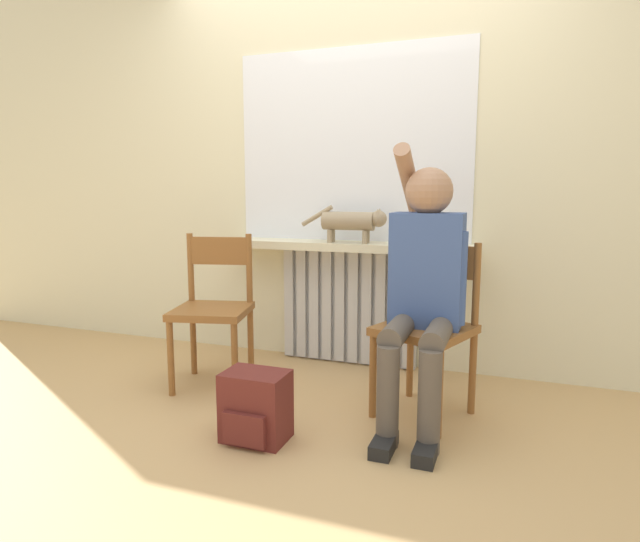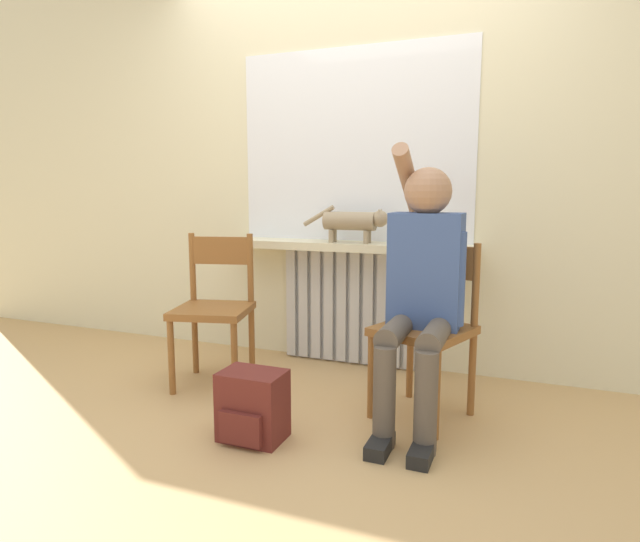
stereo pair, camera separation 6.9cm
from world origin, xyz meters
TOP-DOWN VIEW (x-y plane):
  - ground_plane at (0.00, 0.00)m, footprint 12.00×12.00m
  - wall_with_window at (0.00, 1.23)m, footprint 7.00×0.06m
  - radiator at (-0.00, 1.15)m, footprint 0.89×0.08m
  - windowsill at (0.00, 1.07)m, footprint 1.57×0.25m
  - window_glass at (0.00, 1.20)m, footprint 1.51×0.01m
  - chair_left at (-0.61, 0.52)m, footprint 0.49×0.49m
  - chair_right at (0.62, 0.51)m, footprint 0.52×0.52m
  - person at (0.60, 0.42)m, footprint 0.36×0.95m
  - cat at (0.06, 1.03)m, footprint 0.55×0.11m
  - backpack at (-0.06, -0.05)m, footprint 0.29×0.23m

SIDE VIEW (x-z plane):
  - ground_plane at x=0.00m, z-range 0.00..0.00m
  - backpack at x=-0.06m, z-range 0.00..0.31m
  - radiator at x=0.00m, z-range 0.00..0.75m
  - chair_left at x=-0.61m, z-range 0.02..0.89m
  - chair_right at x=0.62m, z-range 0.02..0.89m
  - person at x=0.60m, z-range 0.03..1.37m
  - windowsill at x=0.00m, z-range 0.75..0.80m
  - cat at x=0.06m, z-range 0.82..1.05m
  - wall_with_window at x=0.00m, z-range 0.00..2.70m
  - window_glass at x=0.00m, z-range 0.80..1.99m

